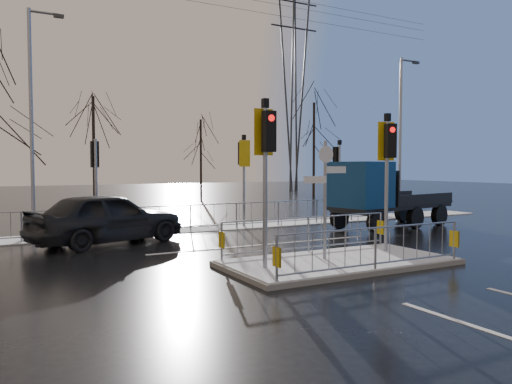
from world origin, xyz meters
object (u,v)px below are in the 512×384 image
traffic_island (338,250)px  street_lamp_left (33,113)px  car_far_lane (107,218)px  flatbed_truck (373,193)px  street_lamp_right (401,130)px

traffic_island → street_lamp_left: street_lamp_left is taller
traffic_island → street_lamp_left: 12.17m
traffic_island → street_lamp_left: bearing=124.1°
car_far_lane → street_lamp_left: street_lamp_left is taller
flatbed_truck → street_lamp_left: street_lamp_left is taller
car_far_lane → flatbed_truck: (10.30, -1.21, 0.59)m
car_far_lane → street_lamp_right: bearing=-99.3°
car_far_lane → flatbed_truck: flatbed_truck is taller
traffic_island → flatbed_truck: (5.80, 5.21, 1.06)m
car_far_lane → street_lamp_left: bearing=14.8°
traffic_island → car_far_lane: (-4.50, 6.42, 0.47)m
flatbed_truck → street_lamp_right: size_ratio=0.77×
car_far_lane → street_lamp_right: 15.63m
traffic_island → street_lamp_left: (-6.42, 9.49, 4.10)m
street_lamp_left → car_far_lane: bearing=-58.1°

